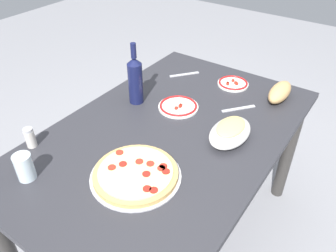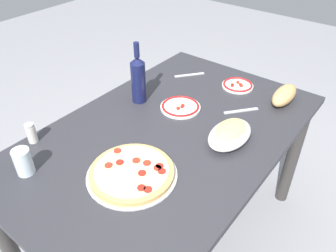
{
  "view_description": "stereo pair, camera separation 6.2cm",
  "coord_description": "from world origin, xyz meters",
  "px_view_note": "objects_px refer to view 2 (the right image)",
  "views": [
    {
      "loc": [
        -0.95,
        -0.66,
        1.6
      ],
      "look_at": [
        0.0,
        0.0,
        0.75
      ],
      "focal_mm": 35.83,
      "sensor_mm": 36.0,
      "label": 1
    },
    {
      "loc": [
        -0.91,
        -0.71,
        1.6
      ],
      "look_at": [
        0.0,
        0.0,
        0.75
      ],
      "focal_mm": 35.83,
      "sensor_mm": 36.0,
      "label": 2
    }
  ],
  "objects_px": {
    "dining_table": "(168,151)",
    "water_glass": "(23,162)",
    "side_plate_far": "(180,107)",
    "wine_bottle": "(138,79)",
    "spice_shaker": "(31,133)",
    "baked_pasta_dish": "(230,133)",
    "bread_loaf": "(284,95)",
    "side_plate_near": "(238,85)",
    "pepperoni_pizza": "(132,173)"
  },
  "relations": [
    {
      "from": "baked_pasta_dish",
      "to": "water_glass",
      "type": "relative_size",
      "value": 2.3
    },
    {
      "from": "side_plate_far",
      "to": "baked_pasta_dish",
      "type": "bearing_deg",
      "value": -104.07
    },
    {
      "from": "pepperoni_pizza",
      "to": "side_plate_far",
      "type": "xyz_separation_m",
      "value": [
        0.47,
        0.13,
        -0.01
      ]
    },
    {
      "from": "side_plate_near",
      "to": "bread_loaf",
      "type": "relative_size",
      "value": 0.78
    },
    {
      "from": "baked_pasta_dish",
      "to": "water_glass",
      "type": "bearing_deg",
      "value": 141.19
    },
    {
      "from": "bread_loaf",
      "to": "side_plate_far",
      "type": "bearing_deg",
      "value": 134.04
    },
    {
      "from": "water_glass",
      "to": "spice_shaker",
      "type": "distance_m",
      "value": 0.19
    },
    {
      "from": "pepperoni_pizza",
      "to": "baked_pasta_dish",
      "type": "distance_m",
      "value": 0.44
    },
    {
      "from": "side_plate_near",
      "to": "pepperoni_pizza",
      "type": "bearing_deg",
      "value": -179.18
    },
    {
      "from": "side_plate_near",
      "to": "side_plate_far",
      "type": "bearing_deg",
      "value": 161.96
    },
    {
      "from": "wine_bottle",
      "to": "spice_shaker",
      "type": "bearing_deg",
      "value": 165.29
    },
    {
      "from": "dining_table",
      "to": "bread_loaf",
      "type": "xyz_separation_m",
      "value": [
        0.53,
        -0.3,
        0.15
      ]
    },
    {
      "from": "dining_table",
      "to": "baked_pasta_dish",
      "type": "xyz_separation_m",
      "value": [
        0.1,
        -0.24,
        0.15
      ]
    },
    {
      "from": "side_plate_near",
      "to": "side_plate_far",
      "type": "xyz_separation_m",
      "value": [
        -0.35,
        0.11,
        -0.0
      ]
    },
    {
      "from": "wine_bottle",
      "to": "side_plate_far",
      "type": "distance_m",
      "value": 0.24
    },
    {
      "from": "baked_pasta_dish",
      "to": "side_plate_far",
      "type": "height_order",
      "value": "baked_pasta_dish"
    },
    {
      "from": "wine_bottle",
      "to": "water_glass",
      "type": "relative_size",
      "value": 2.89
    },
    {
      "from": "pepperoni_pizza",
      "to": "wine_bottle",
      "type": "bearing_deg",
      "value": 38.92
    },
    {
      "from": "dining_table",
      "to": "water_glass",
      "type": "relative_size",
      "value": 13.64
    },
    {
      "from": "dining_table",
      "to": "spice_shaker",
      "type": "xyz_separation_m",
      "value": [
        -0.4,
        0.4,
        0.15
      ]
    },
    {
      "from": "baked_pasta_dish",
      "to": "side_plate_near",
      "type": "distance_m",
      "value": 0.47
    },
    {
      "from": "dining_table",
      "to": "spice_shaker",
      "type": "distance_m",
      "value": 0.59
    },
    {
      "from": "dining_table",
      "to": "spice_shaker",
      "type": "height_order",
      "value": "spice_shaker"
    },
    {
      "from": "bread_loaf",
      "to": "spice_shaker",
      "type": "distance_m",
      "value": 1.16
    },
    {
      "from": "baked_pasta_dish",
      "to": "bread_loaf",
      "type": "xyz_separation_m",
      "value": [
        0.43,
        -0.06,
        -0.0
      ]
    },
    {
      "from": "baked_pasta_dish",
      "to": "bread_loaf",
      "type": "distance_m",
      "value": 0.43
    },
    {
      "from": "bread_loaf",
      "to": "spice_shaker",
      "type": "bearing_deg",
      "value": 143.12
    },
    {
      "from": "pepperoni_pizza",
      "to": "side_plate_near",
      "type": "relative_size",
      "value": 2.06
    },
    {
      "from": "water_glass",
      "to": "spice_shaker",
      "type": "relative_size",
      "value": 1.2
    },
    {
      "from": "dining_table",
      "to": "side_plate_far",
      "type": "height_order",
      "value": "side_plate_far"
    },
    {
      "from": "dining_table",
      "to": "spice_shaker",
      "type": "bearing_deg",
      "value": 134.71
    },
    {
      "from": "side_plate_near",
      "to": "spice_shaker",
      "type": "relative_size",
      "value": 1.87
    },
    {
      "from": "baked_pasta_dish",
      "to": "pepperoni_pizza",
      "type": "bearing_deg",
      "value": 155.48
    },
    {
      "from": "wine_bottle",
      "to": "spice_shaker",
      "type": "relative_size",
      "value": 3.47
    },
    {
      "from": "baked_pasta_dish",
      "to": "side_plate_near",
      "type": "height_order",
      "value": "baked_pasta_dish"
    },
    {
      "from": "bread_loaf",
      "to": "side_plate_near",
      "type": "bearing_deg",
      "value": 89.84
    },
    {
      "from": "dining_table",
      "to": "side_plate_near",
      "type": "height_order",
      "value": "side_plate_near"
    },
    {
      "from": "bread_loaf",
      "to": "wine_bottle",
      "type": "bearing_deg",
      "value": 126.68
    },
    {
      "from": "spice_shaker",
      "to": "pepperoni_pizza",
      "type": "bearing_deg",
      "value": -77.14
    },
    {
      "from": "wine_bottle",
      "to": "spice_shaker",
      "type": "xyz_separation_m",
      "value": [
        -0.51,
        0.13,
        -0.08
      ]
    },
    {
      "from": "side_plate_far",
      "to": "bread_loaf",
      "type": "distance_m",
      "value": 0.51
    },
    {
      "from": "side_plate_far",
      "to": "spice_shaker",
      "type": "distance_m",
      "value": 0.67
    },
    {
      "from": "water_glass",
      "to": "bread_loaf",
      "type": "distance_m",
      "value": 1.19
    },
    {
      "from": "side_plate_near",
      "to": "wine_bottle",
      "type": "bearing_deg",
      "value": 143.17
    },
    {
      "from": "baked_pasta_dish",
      "to": "spice_shaker",
      "type": "distance_m",
      "value": 0.82
    },
    {
      "from": "dining_table",
      "to": "pepperoni_pizza",
      "type": "distance_m",
      "value": 0.32
    },
    {
      "from": "baked_pasta_dish",
      "to": "side_plate_near",
      "type": "relative_size",
      "value": 1.47
    },
    {
      "from": "pepperoni_pizza",
      "to": "spice_shaker",
      "type": "height_order",
      "value": "spice_shaker"
    },
    {
      "from": "baked_pasta_dish",
      "to": "wine_bottle",
      "type": "distance_m",
      "value": 0.51
    },
    {
      "from": "water_glass",
      "to": "side_plate_far",
      "type": "relative_size",
      "value": 0.54
    }
  ]
}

